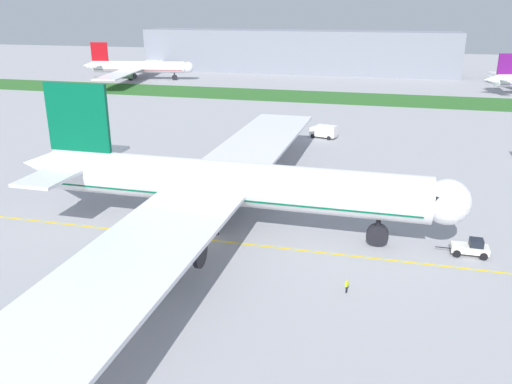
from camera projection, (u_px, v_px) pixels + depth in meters
ground_plane at (205, 240)px, 67.47m from camera, size 600.00×600.00×0.00m
apron_taxi_line at (205, 240)px, 67.70m from camera, size 280.00×0.36×0.01m
grass_median_strip at (324, 97)px, 172.42m from camera, size 320.00×24.00×0.10m
airliner_foreground at (222, 184)px, 69.02m from camera, size 60.95×97.31×18.65m
pushback_tug at (471, 248)px, 63.22m from camera, size 6.09×2.38×2.13m
ground_crew_wingwalker_port at (347, 285)px, 54.89m from camera, size 0.37×0.50×1.55m
ground_crew_marshaller_front at (217, 228)px, 68.70m from camera, size 0.59×0.36×1.72m
service_truck_fuel_bowser at (324, 131)px, 118.94m from camera, size 6.24×3.77×2.99m
parked_airliner_far_left at (137, 67)px, 211.59m from camera, size 45.04×72.31×14.51m
terminal_building at (297, 52)px, 234.47m from camera, size 138.03×20.00×18.00m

